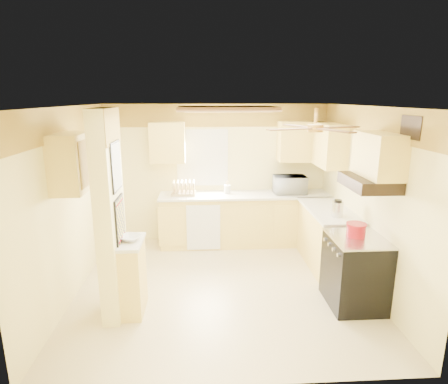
{
  "coord_description": "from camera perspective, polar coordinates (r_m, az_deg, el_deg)",
  "views": [
    {
      "loc": [
        -0.26,
        -4.82,
        2.62
      ],
      "look_at": [
        0.05,
        0.35,
        1.3
      ],
      "focal_mm": 30.0,
      "sensor_mm": 36.0,
      "label": 1
    }
  ],
  "objects": [
    {
      "name": "floor",
      "position": [
        5.49,
        -0.3,
        -14.19
      ],
      "size": [
        4.0,
        4.0,
        0.0
      ],
      "primitive_type": "plane",
      "color": "beige",
      "rests_on": "ground"
    },
    {
      "name": "ceiling",
      "position": [
        4.82,
        -0.34,
        12.91
      ],
      "size": [
        4.0,
        4.0,
        0.0
      ],
      "primitive_type": "plane",
      "rotation": [
        3.14,
        0.0,
        0.0
      ],
      "color": "white",
      "rests_on": "wall_back"
    },
    {
      "name": "wall_back",
      "position": [
        6.86,
        -1.19,
        2.79
      ],
      "size": [
        4.0,
        0.0,
        4.0
      ],
      "primitive_type": "plane",
      "rotation": [
        1.57,
        0.0,
        0.0
      ],
      "color": "#FEEE9B",
      "rests_on": "floor"
    },
    {
      "name": "wall_front",
      "position": [
        3.23,
        1.54,
        -10.73
      ],
      "size": [
        4.0,
        0.0,
        4.0
      ],
      "primitive_type": "plane",
      "rotation": [
        -1.57,
        0.0,
        0.0
      ],
      "color": "#FEEE9B",
      "rests_on": "floor"
    },
    {
      "name": "wall_left",
      "position": [
        5.3,
        -22.47,
        -1.76
      ],
      "size": [
        0.0,
        3.8,
        3.8
      ],
      "primitive_type": "plane",
      "rotation": [
        1.57,
        0.0,
        1.57
      ],
      "color": "#FEEE9B",
      "rests_on": "floor"
    },
    {
      "name": "wall_right",
      "position": [
        5.49,
        21.0,
        -1.09
      ],
      "size": [
        0.0,
        3.8,
        3.8
      ],
      "primitive_type": "plane",
      "rotation": [
        1.57,
        0.0,
        -1.57
      ],
      "color": "#FEEE9B",
      "rests_on": "floor"
    },
    {
      "name": "wallpaper_border",
      "position": [
        6.71,
        -1.23,
        11.58
      ],
      "size": [
        4.0,
        0.02,
        0.4
      ],
      "primitive_type": "cube",
      "color": "gold",
      "rests_on": "wall_back"
    },
    {
      "name": "partition_column",
      "position": [
        4.61,
        -16.97,
        -3.59
      ],
      "size": [
        0.2,
        0.7,
        2.5
      ],
      "primitive_type": "cube",
      "color": "#FEEE9B",
      "rests_on": "floor"
    },
    {
      "name": "partition_ledge",
      "position": [
        4.86,
        -13.69,
        -12.6
      ],
      "size": [
        0.25,
        0.55,
        0.9
      ],
      "primitive_type": "cube",
      "color": "#F2CE5E",
      "rests_on": "floor"
    },
    {
      "name": "ledge_top",
      "position": [
        4.67,
        -14.03,
        -7.45
      ],
      "size": [
        0.28,
        0.58,
        0.04
      ],
      "primitive_type": "cube",
      "color": "silver",
      "rests_on": "partition_ledge"
    },
    {
      "name": "lower_cabinets_back",
      "position": [
        6.81,
        3.17,
        -4.27
      ],
      "size": [
        3.0,
        0.6,
        0.9
      ],
      "primitive_type": "cube",
      "color": "#F2CE5E",
      "rests_on": "floor"
    },
    {
      "name": "lower_cabinets_right",
      "position": [
        6.15,
        15.5,
        -6.87
      ],
      "size": [
        0.6,
        1.4,
        0.9
      ],
      "primitive_type": "cube",
      "color": "#F2CE5E",
      "rests_on": "floor"
    },
    {
      "name": "countertop_back",
      "position": [
        6.67,
        3.23,
        -0.47
      ],
      "size": [
        3.04,
        0.64,
        0.04
      ],
      "primitive_type": "cube",
      "color": "silver",
      "rests_on": "lower_cabinets_back"
    },
    {
      "name": "countertop_right",
      "position": [
        6.0,
        15.71,
        -2.68
      ],
      "size": [
        0.64,
        1.44,
        0.04
      ],
      "primitive_type": "cube",
      "color": "silver",
      "rests_on": "lower_cabinets_right"
    },
    {
      "name": "dishwasher_panel",
      "position": [
        6.48,
        -3.15,
        -5.44
      ],
      "size": [
        0.58,
        0.02,
        0.8
      ],
      "primitive_type": "cube",
      "color": "white",
      "rests_on": "lower_cabinets_back"
    },
    {
      "name": "window",
      "position": [
        6.79,
        -3.31,
        5.22
      ],
      "size": [
        0.92,
        0.02,
        1.02
      ],
      "color": "white",
      "rests_on": "wall_back"
    },
    {
      "name": "upper_cab_back_left",
      "position": [
        6.61,
        -8.59,
        7.47
      ],
      "size": [
        0.6,
        0.35,
        0.7
      ],
      "primitive_type": "cube",
      "color": "#F2CE5E",
      "rests_on": "wall_back"
    },
    {
      "name": "upper_cab_back_right",
      "position": [
        6.83,
        12.07,
        7.53
      ],
      "size": [
        0.9,
        0.35,
        0.7
      ],
      "primitive_type": "cube",
      "color": "#F2CE5E",
      "rests_on": "wall_back"
    },
    {
      "name": "upper_cab_right",
      "position": [
        6.46,
        15.55,
        6.96
      ],
      "size": [
        0.35,
        1.0,
        0.7
      ],
      "primitive_type": "cube",
      "color": "#F2CE5E",
      "rests_on": "wall_right"
    },
    {
      "name": "upper_cab_left_wall",
      "position": [
        4.89,
        -22.12,
        4.22
      ],
      "size": [
        0.35,
        0.75,
        0.7
      ],
      "primitive_type": "cube",
      "color": "#F2CE5E",
      "rests_on": "wall_left"
    },
    {
      "name": "upper_cab_over_stove",
      "position": [
        4.79,
        22.49,
        5.22
      ],
      "size": [
        0.35,
        0.76,
        0.52
      ],
      "primitive_type": "cube",
      "color": "#F2CE5E",
      "rests_on": "wall_right"
    },
    {
      "name": "stove",
      "position": [
        5.15,
        19.31,
        -11.3
      ],
      "size": [
        0.68,
        0.77,
        0.92
      ],
      "color": "black",
      "rests_on": "floor"
    },
    {
      "name": "range_hood",
      "position": [
        4.82,
        21.21,
        1.37
      ],
      "size": [
        0.5,
        0.76,
        0.14
      ],
      "primitive_type": "cube",
      "color": "black",
      "rests_on": "upper_cab_over_stove"
    },
    {
      "name": "poster_menu",
      "position": [
        4.44,
        -16.12,
        3.8
      ],
      "size": [
        0.02,
        0.42,
        0.57
      ],
      "color": "black",
      "rests_on": "partition_column"
    },
    {
      "name": "poster_nashville",
      "position": [
        4.6,
        -15.57,
        -4.19
      ],
      "size": [
        0.02,
        0.42,
        0.57
      ],
      "color": "black",
      "rests_on": "partition_column"
    },
    {
      "name": "ceiling_light_panel",
      "position": [
        5.33,
        0.46,
        12.56
      ],
      "size": [
        1.35,
        0.95,
        0.06
      ],
      "color": "brown",
      "rests_on": "ceiling"
    },
    {
      "name": "ceiling_fan",
      "position": [
        4.32,
        13.75,
        9.5
      ],
      "size": [
        1.15,
        1.15,
        0.26
      ],
      "color": "gold",
      "rests_on": "ceiling"
    },
    {
      "name": "vent_grate",
      "position": [
        4.52,
        26.61,
        8.79
      ],
      "size": [
        0.02,
        0.4,
        0.25
      ],
      "primitive_type": "cube",
      "color": "black",
      "rests_on": "wall_right"
    },
    {
      "name": "microwave",
      "position": [
        6.78,
        9.99,
        1.12
      ],
      "size": [
        0.57,
        0.39,
        0.31
      ],
      "primitive_type": "imported",
      "rotation": [
        0.0,
        0.0,
        3.14
      ],
      "color": "white",
      "rests_on": "countertop_back"
    },
    {
      "name": "bowl",
      "position": [
        4.67,
        -14.05,
        -6.82
      ],
      "size": [
        0.32,
        0.32,
        0.06
      ],
      "primitive_type": "imported",
      "rotation": [
        0.0,
        0.0,
        -0.37
      ],
      "color": "white",
      "rests_on": "ledge_top"
    },
    {
      "name": "dutch_oven",
      "position": [
        5.0,
        19.49,
        -5.43
      ],
      "size": [
        0.25,
        0.25,
        0.17
      ],
      "color": "#A3101C",
      "rests_on": "stove"
    },
    {
      "name": "kettle",
      "position": [
        5.62,
        16.92,
        -2.45
      ],
      "size": [
        0.16,
        0.16,
        0.25
      ],
      "color": "silver",
      "rests_on": "countertop_right"
    },
    {
      "name": "dish_rack",
      "position": [
        6.64,
        -6.16,
        0.35
      ],
      "size": [
        0.43,
        0.33,
        0.24
      ],
      "color": "#D9BB7D",
      "rests_on": "countertop_back"
    },
    {
      "name": "utensil_crock",
      "position": [
        6.69,
        0.5,
        0.45
      ],
      "size": [
        0.12,
        0.12,
        0.23
      ],
      "color": "white",
      "rests_on": "countertop_back"
    }
  ]
}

